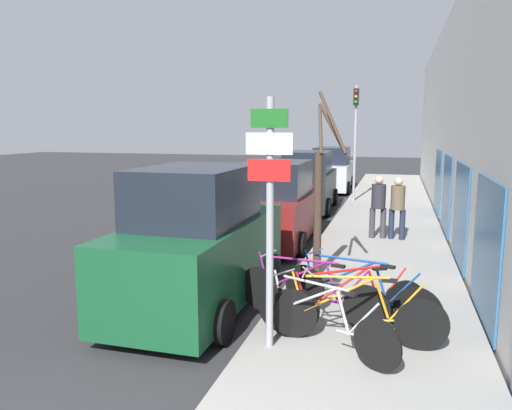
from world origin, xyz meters
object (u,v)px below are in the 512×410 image
bicycle_4 (357,295)px  pedestrian_far (378,202)px  parked_car_0 (199,245)px  street_tree (320,198)px  bicycle_1 (355,315)px  parked_car_2 (308,183)px  parked_car_3 (332,171)px  bicycle_2 (352,304)px  signpost (270,209)px  pedestrian_near (398,204)px  bicycle_0 (321,320)px  traffic_light (355,127)px  bicycle_3 (310,294)px  parked_car_1 (277,206)px

bicycle_4 → pedestrian_far: bearing=21.3°
parked_car_0 → street_tree: (1.74, 1.87, 0.61)m
bicycle_1 → parked_car_2: 11.95m
parked_car_0 → street_tree: street_tree is taller
parked_car_3 → parked_car_2: bearing=-92.5°
bicycle_2 → pedestrian_far: size_ratio=1.25×
bicycle_1 → pedestrian_far: (0.02, 6.79, 0.54)m
signpost → parked_car_0: 2.39m
pedestrian_near → pedestrian_far: pedestrian_far is taller
bicycle_1 → street_tree: street_tree is taller
bicycle_0 → parked_car_2: 12.14m
bicycle_1 → parked_car_3: (-2.59, 17.73, 0.40)m
bicycle_4 → street_tree: bearing=44.4°
parked_car_0 → traffic_light: traffic_light is taller
pedestrian_far → street_tree: bearing=67.3°
signpost → parked_car_2: size_ratio=0.75×
bicycle_0 → bicycle_1: 0.50m
parked_car_0 → pedestrian_far: 6.28m
traffic_light → bicycle_1: bearing=-85.0°
signpost → parked_car_0: (-1.61, 1.52, -0.91)m
bicycle_1 → bicycle_0: bearing=121.5°
bicycle_4 → signpost: bearing=160.3°
parked_car_2 → bicycle_0: bearing=-81.1°
street_tree → traffic_light: (-0.23, 10.51, 1.34)m
signpost → pedestrian_near: bearing=77.5°
parked_car_3 → bicycle_3: bearing=-85.3°
parked_car_0 → traffic_light: bearing=83.6°
signpost → street_tree: 3.40m
bicycle_1 → parked_car_3: size_ratio=0.50×
bicycle_0 → traffic_light: traffic_light is taller
traffic_light → bicycle_0: bearing=-86.8°
pedestrian_near → parked_car_0: bearing=71.4°
signpost → bicycle_2: size_ratio=1.59×
bicycle_1 → parked_car_0: size_ratio=0.55×
parked_car_2 → street_tree: street_tree is taller
pedestrian_far → parked_car_1: bearing=5.5°
bicycle_4 → traffic_light: (-1.15, 12.71, 2.47)m
bicycle_0 → street_tree: bearing=40.0°
bicycle_2 → parked_car_0: (-2.61, 0.72, 0.53)m
signpost → bicycle_4: bearing=48.4°
bicycle_1 → traffic_light: bearing=3.1°
bicycle_1 → pedestrian_near: bearing=-6.1°
parked_car_0 → pedestrian_far: size_ratio=2.66×
parked_car_3 → street_tree: (1.64, -14.73, 0.74)m
bicycle_2 → parked_car_3: bearing=-21.2°
bicycle_0 → street_tree: (-0.54, 3.27, 1.16)m
signpost → parked_car_1: 6.79m
bicycle_3 → street_tree: size_ratio=0.67×
pedestrian_far → traffic_light: bearing=-88.1°
parked_car_3 → signpost: bearing=-86.8°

